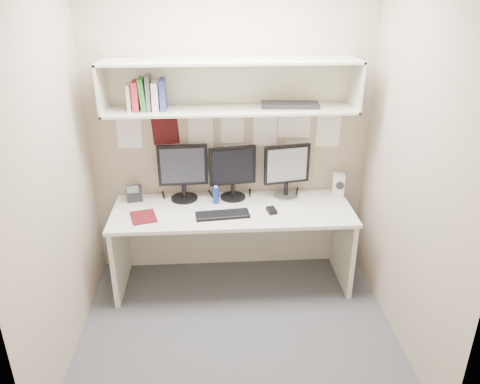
{
  "coord_description": "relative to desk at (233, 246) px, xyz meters",
  "views": [
    {
      "loc": [
        -0.16,
        -2.85,
        2.47
      ],
      "look_at": [
        0.04,
        0.35,
        1.02
      ],
      "focal_mm": 35.0,
      "sensor_mm": 36.0,
      "label": 1
    }
  ],
  "objects": [
    {
      "name": "blue_bottle",
      "position": [
        -0.13,
        0.11,
        0.44
      ],
      "size": [
        0.05,
        0.05,
        0.16
      ],
      "color": "navy",
      "rests_on": "desk"
    },
    {
      "name": "wall_back",
      "position": [
        0.0,
        0.35,
        0.93
      ],
      "size": [
        2.4,
        0.02,
        2.6
      ],
      "primitive_type": "cube",
      "color": "tan",
      "rests_on": "ground"
    },
    {
      "name": "maroon_notebook",
      "position": [
        -0.72,
        -0.12,
        0.37
      ],
      "size": [
        0.25,
        0.28,
        0.01
      ],
      "primitive_type": "cube",
      "rotation": [
        0.0,
        0.0,
        0.26
      ],
      "color": "#510D12",
      "rests_on": "desk"
    },
    {
      "name": "speaker",
      "position": [
        0.94,
        0.19,
        0.46
      ],
      "size": [
        0.12,
        0.12,
        0.2
      ],
      "rotation": [
        0.0,
        0.0,
        -0.2
      ],
      "color": "beige",
      "rests_on": "desk"
    },
    {
      "name": "pinned_papers",
      "position": [
        0.0,
        0.34,
        0.88
      ],
      "size": [
        1.92,
        0.01,
        0.48
      ],
      "primitive_type": null,
      "color": "white",
      "rests_on": "wall_back"
    },
    {
      "name": "monitor_right",
      "position": [
        0.48,
        0.22,
        0.62
      ],
      "size": [
        0.4,
        0.22,
        0.47
      ],
      "rotation": [
        0.0,
        0.0,
        0.2
      ],
      "color": "#A5A5AA",
      "rests_on": "desk"
    },
    {
      "name": "overhead_hutch",
      "position": [
        0.0,
        0.21,
        1.35
      ],
      "size": [
        2.0,
        0.38,
        0.4
      ],
      "color": "beige",
      "rests_on": "wall_back"
    },
    {
      "name": "keyboard",
      "position": [
        -0.09,
        -0.13,
        0.37
      ],
      "size": [
        0.45,
        0.2,
        0.02
      ],
      "primitive_type": "cube",
      "rotation": [
        0.0,
        0.0,
        0.1
      ],
      "color": "black",
      "rests_on": "desk"
    },
    {
      "name": "wall_right",
      "position": [
        1.2,
        -0.65,
        0.93
      ],
      "size": [
        0.02,
        2.0,
        2.6
      ],
      "primitive_type": "cube",
      "color": "tan",
      "rests_on": "ground"
    },
    {
      "name": "desk",
      "position": [
        0.0,
        0.0,
        0.0
      ],
      "size": [
        2.0,
        0.7,
        0.73
      ],
      "color": "silver",
      "rests_on": "floor"
    },
    {
      "name": "book_stack",
      "position": [
        -0.65,
        0.16,
        1.29
      ],
      "size": [
        0.29,
        0.17,
        0.27
      ],
      "color": "#BBBAB5",
      "rests_on": "overhead_hutch"
    },
    {
      "name": "wall_left",
      "position": [
        -1.2,
        -0.65,
        0.93
      ],
      "size": [
        0.02,
        2.0,
        2.6
      ],
      "primitive_type": "cube",
      "color": "tan",
      "rests_on": "ground"
    },
    {
      "name": "mouse",
      "position": [
        0.32,
        -0.09,
        0.38
      ],
      "size": [
        0.08,
        0.12,
        0.03
      ],
      "primitive_type": "cube",
      "rotation": [
        0.0,
        0.0,
        0.19
      ],
      "color": "black",
      "rests_on": "desk"
    },
    {
      "name": "floor",
      "position": [
        0.0,
        -0.65,
        -0.37
      ],
      "size": [
        2.4,
        2.0,
        0.01
      ],
      "primitive_type": "cube",
      "color": "#46464B",
      "rests_on": "ground"
    },
    {
      "name": "desk_phone",
      "position": [
        -0.84,
        0.22,
        0.43
      ],
      "size": [
        0.15,
        0.14,
        0.16
      ],
      "rotation": [
        0.0,
        0.0,
        0.17
      ],
      "color": "black",
      "rests_on": "desk"
    },
    {
      "name": "wall_front",
      "position": [
        0.0,
        -1.65,
        0.93
      ],
      "size": [
        2.4,
        0.02,
        2.6
      ],
      "primitive_type": "cube",
      "color": "tan",
      "rests_on": "ground"
    },
    {
      "name": "hutch_tray",
      "position": [
        0.48,
        0.18,
        1.19
      ],
      "size": [
        0.47,
        0.21,
        0.03
      ],
      "primitive_type": "cube",
      "rotation": [
        0.0,
        0.0,
        -0.07
      ],
      "color": "black",
      "rests_on": "overhead_hutch"
    },
    {
      "name": "monitor_center",
      "position": [
        0.01,
        0.22,
        0.62
      ],
      "size": [
        0.4,
        0.22,
        0.47
      ],
      "rotation": [
        0.0,
        0.0,
        0.17
      ],
      "color": "black",
      "rests_on": "desk"
    },
    {
      "name": "monitor_left",
      "position": [
        -0.41,
        0.22,
        0.63
      ],
      "size": [
        0.42,
        0.23,
        0.49
      ],
      "rotation": [
        0.0,
        0.0,
        0.05
      ],
      "color": "black",
      "rests_on": "desk"
    }
  ]
}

